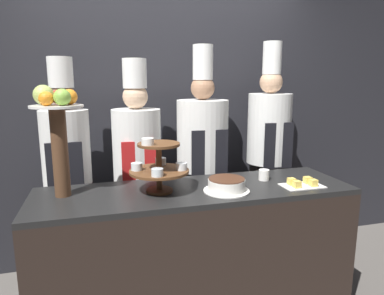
% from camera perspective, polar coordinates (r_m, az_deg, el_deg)
% --- Properties ---
extents(wall_back, '(10.00, 0.06, 2.80)m').
position_cam_1_polar(wall_back, '(3.07, -4.44, 7.07)').
color(wall_back, '#232328').
rests_on(wall_back, ground_plane).
extents(buffet_counter, '(2.03, 0.59, 0.93)m').
position_cam_1_polar(buffet_counter, '(2.40, 0.67, -17.50)').
color(buffet_counter, black).
rests_on(buffet_counter, ground_plane).
extents(tiered_stand, '(0.37, 0.37, 0.35)m').
position_cam_1_polar(tiered_stand, '(2.11, -5.58, -2.97)').
color(tiered_stand, brown).
rests_on(tiered_stand, buffet_counter).
extents(fruit_pedestal, '(0.30, 0.30, 0.66)m').
position_cam_1_polar(fruit_pedestal, '(2.13, -21.54, 3.76)').
color(fruit_pedestal, brown).
rests_on(fruit_pedestal, buffet_counter).
extents(cake_round, '(0.29, 0.29, 0.08)m').
position_cam_1_polar(cake_round, '(2.16, 5.77, -6.25)').
color(cake_round, white).
rests_on(cake_round, buffet_counter).
extents(cup_white, '(0.07, 0.07, 0.07)m').
position_cam_1_polar(cup_white, '(2.44, 11.90, -4.48)').
color(cup_white, white).
rests_on(cup_white, buffet_counter).
extents(cake_square_tray, '(0.27, 0.16, 0.05)m').
position_cam_1_polar(cake_square_tray, '(2.37, 17.89, -5.76)').
color(cake_square_tray, white).
rests_on(cake_square_tray, buffet_counter).
extents(chef_left, '(0.35, 0.35, 1.78)m').
position_cam_1_polar(chef_left, '(2.71, -20.08, -3.07)').
color(chef_left, '#28282D').
rests_on(chef_left, ground_plane).
extents(chef_center_left, '(0.37, 0.37, 1.78)m').
position_cam_1_polar(chef_center_left, '(2.71, -9.08, -2.75)').
color(chef_center_left, black).
rests_on(chef_center_left, ground_plane).
extents(chef_center_right, '(0.42, 0.42, 1.89)m').
position_cam_1_polar(chef_center_right, '(2.81, 1.73, -1.51)').
color(chef_center_right, black).
rests_on(chef_center_right, ground_plane).
extents(chef_right, '(0.37, 0.37, 1.93)m').
position_cam_1_polar(chef_right, '(3.03, 12.60, -0.09)').
color(chef_right, '#38332D').
rests_on(chef_right, ground_plane).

